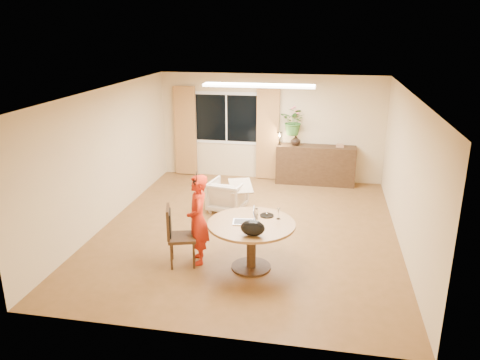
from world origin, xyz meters
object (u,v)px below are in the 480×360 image
at_px(dining_table, 251,233).
at_px(armchair, 227,195).
at_px(dining_chair, 182,236).
at_px(sideboard, 315,165).
at_px(child, 198,219).

xyz_separation_m(dining_table, armchair, (-0.88, 2.34, -0.29)).
bearing_deg(dining_chair, dining_table, -13.38).
distance_m(dining_chair, sideboard, 4.93).
height_order(dining_table, dining_chair, dining_chair).
relative_size(armchair, sideboard, 0.38).
distance_m(dining_table, armchair, 2.52).
bearing_deg(child, sideboard, 141.32).
xyz_separation_m(dining_chair, child, (0.23, 0.13, 0.24)).
distance_m(child, armchair, 2.32).
bearing_deg(dining_table, sideboard, 79.18).
bearing_deg(sideboard, dining_chair, -113.44).
bearing_deg(dining_table, dining_chair, -176.35).
bearing_deg(child, dining_chair, -77.31).
distance_m(dining_chair, child, 0.36).
height_order(armchair, sideboard, sideboard).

